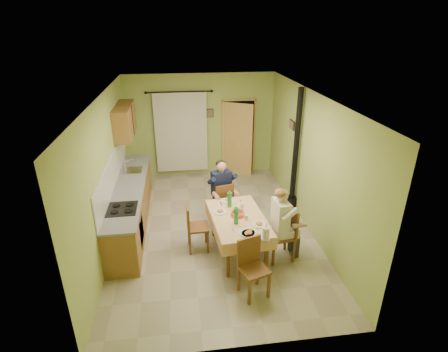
{
  "coord_description": "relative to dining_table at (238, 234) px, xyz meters",
  "views": [
    {
      "loc": [
        -0.61,
        -6.31,
        4.03
      ],
      "look_at": [
        0.25,
        0.1,
        1.15
      ],
      "focal_mm": 28.0,
      "sensor_mm": 36.0,
      "label": 1
    }
  ],
  "objects": [
    {
      "name": "kitchen_run",
      "position": [
        -2.09,
        1.28,
        0.1
      ],
      "size": [
        0.64,
        3.64,
        1.56
      ],
      "color": "olive",
      "rests_on": "ground"
    },
    {
      "name": "dining_table",
      "position": [
        0.0,
        0.0,
        0.0
      ],
      "size": [
        1.09,
        1.65,
        0.76
      ],
      "rotation": [
        0.0,
        0.0,
        0.09
      ],
      "color": "#EAB27A",
      "rests_on": "ground"
    },
    {
      "name": "man_right",
      "position": [
        0.73,
        -0.27,
        0.5
      ],
      "size": [
        0.5,
        0.61,
        1.39
      ],
      "rotation": [
        0.0,
        0.0,
        1.68
      ],
      "color": "white",
      "rests_on": "chair_right"
    },
    {
      "name": "picture_back",
      "position": [
        -0.13,
        3.86,
        1.37
      ],
      "size": [
        0.19,
        0.03,
        0.23
      ],
      "primitive_type": "cube",
      "color": "black",
      "rests_on": "room_shell"
    },
    {
      "name": "room_shell",
      "position": [
        -0.38,
        0.89,
        1.44
      ],
      "size": [
        4.04,
        6.04,
        2.82
      ],
      "color": "#ACC062",
      "rests_on": "ground"
    },
    {
      "name": "chair_far",
      "position": [
        -0.15,
        1.11,
        -0.09
      ],
      "size": [
        0.48,
        0.48,
        0.96
      ],
      "rotation": [
        0.0,
        0.0,
        0.24
      ],
      "color": "brown",
      "rests_on": "ground"
    },
    {
      "name": "tableware",
      "position": [
        0.03,
        -0.1,
        0.44
      ],
      "size": [
        0.87,
        1.58,
        0.33
      ],
      "color": "white",
      "rests_on": "dining_table"
    },
    {
      "name": "chair_near",
      "position": [
        0.05,
        -1.14,
        -0.09
      ],
      "size": [
        0.51,
        0.51,
        0.97
      ],
      "rotation": [
        0.0,
        0.0,
        3.46
      ],
      "color": "brown",
      "rests_on": "ground"
    },
    {
      "name": "man_far",
      "position": [
        -0.16,
        1.12,
        0.5
      ],
      "size": [
        0.64,
        0.55,
        1.39
      ],
      "rotation": [
        0.0,
        0.0,
        0.24
      ],
      "color": "#141938",
      "rests_on": "chair_far"
    },
    {
      "name": "chair_right",
      "position": [
        0.75,
        -0.27,
        -0.09
      ],
      "size": [
        0.5,
        0.5,
        1.02
      ],
      "rotation": [
        0.0,
        0.0,
        1.68
      ],
      "color": "brown",
      "rests_on": "ground"
    },
    {
      "name": "stove_flue",
      "position": [
        1.52,
        1.49,
        0.64
      ],
      "size": [
        0.24,
        0.24,
        2.8
      ],
      "color": "black",
      "rests_on": "ground"
    },
    {
      "name": "upper_cabinets",
      "position": [
        -2.2,
        2.59,
        1.57
      ],
      "size": [
        0.35,
        1.4,
        0.7
      ],
      "primitive_type": "cube",
      "color": "olive",
      "rests_on": "room_shell"
    },
    {
      "name": "floor",
      "position": [
        -0.38,
        0.89,
        -0.38
      ],
      "size": [
        4.0,
        6.0,
        0.01
      ],
      "primitive_type": "cube",
      "color": "tan",
      "rests_on": "ground"
    },
    {
      "name": "picture_right",
      "position": [
        1.59,
        2.09,
        1.47
      ],
      "size": [
        0.03,
        0.31,
        0.21
      ],
      "primitive_type": "cube",
      "color": "brown",
      "rests_on": "room_shell"
    },
    {
      "name": "doorway",
      "position": [
        0.64,
        3.76,
        0.67
      ],
      "size": [
        0.96,
        0.45,
        2.15
      ],
      "color": "black",
      "rests_on": "ground"
    },
    {
      "name": "curtain",
      "position": [
        -0.93,
        3.79,
        0.88
      ],
      "size": [
        1.7,
        0.07,
        2.22
      ],
      "color": "black",
      "rests_on": "ground"
    },
    {
      "name": "chair_left",
      "position": [
        -0.75,
        0.19,
        -0.09
      ],
      "size": [
        0.4,
        0.4,
        0.95
      ],
      "rotation": [
        0.0,
        0.0,
        -1.54
      ],
      "color": "brown",
      "rests_on": "ground"
    }
  ]
}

